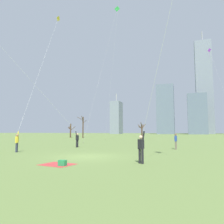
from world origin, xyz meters
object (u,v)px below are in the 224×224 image
Objects in this scene: bystander_watching_nearby at (176,141)px; bare_tree_center at (142,130)px; kite_flyer_foreground_left_pink at (161,55)px; bare_tree_right_of_center at (83,126)px; bare_tree_rightmost at (71,130)px; distant_kite_drifting_right_purple at (212,59)px; distant_kite_low_near_trees_teal at (118,11)px; kite_flyer_midfield_center_white at (50,108)px; distant_kite_high_overhead_green at (114,22)px; kite_flyer_midfield_left_yellow at (25,117)px; picnic_spot at (60,164)px.

bystander_watching_nearby is 0.39× the size of bare_tree_center.
bare_tree_right_of_center is at bearing 120.95° from kite_flyer_foreground_left_pink.
kite_flyer_foreground_left_pink is at bearing -55.52° from bare_tree_rightmost.
distant_kite_low_near_trees_teal reaches higher than distant_kite_drifting_right_purple.
bystander_watching_nearby is 44.15m from bare_tree_rightmost.
kite_flyer_foreground_left_pink is 1.34× the size of kite_flyer_midfield_center_white.
kite_flyer_midfield_center_white is 22.95m from distant_kite_high_overhead_green.
distant_kite_drifting_right_purple is at bearing 53.83° from kite_flyer_midfield_left_yellow.
bare_tree_center is 16.73m from bare_tree_right_of_center.
distant_kite_drifting_right_purple is at bearing 53.71° from kite_flyer_midfield_center_white.
bare_tree_rightmost is at bearing 116.73° from kite_flyer_midfield_center_white.
distant_kite_drifting_right_purple is (7.08, 22.63, 15.69)m from bystander_watching_nearby.
distant_kite_high_overhead_green reaches higher than picnic_spot.
picnic_spot is (-12.88, -35.08, -16.50)m from distant_kite_drifting_right_purple.
bare_tree_right_of_center is (-25.56, 29.90, 2.40)m from bystander_watching_nearby.
bystander_watching_nearby is 0.80× the size of picnic_spot.
bare_tree_center is (-3.07, 42.23, 2.11)m from picnic_spot.
distant_kite_high_overhead_green is at bearing -45.67° from bare_tree_rightmost.
bare_tree_rightmost is (-20.23, 20.70, -19.18)m from distant_kite_high_overhead_green.
kite_flyer_foreground_left_pink is 10.11× the size of picnic_spot.
kite_flyer_midfield_left_yellow reaches higher than picnic_spot.
distant_kite_drifting_right_purple is (20.98, 28.70, 13.30)m from kite_flyer_midfield_left_yellow.
distant_kite_drifting_right_purple reaches higher than bare_tree_right_of_center.
distant_kite_high_overhead_green is 26.82m from bare_tree_center.
kite_flyer_midfield_left_yellow is at bearing -72.02° from bare_tree_right_of_center.
distant_kite_high_overhead_green is at bearing 113.24° from kite_flyer_foreground_left_pink.
kite_flyer_midfield_center_white is 3.71× the size of bare_tree_rightmost.
kite_flyer_foreground_left_pink is at bearing -91.42° from bystander_watching_nearby.
bare_tree_center is 21.79m from bare_tree_rightmost.
bare_tree_right_of_center is 5.47m from bare_tree_rightmost.
bare_tree_rightmost is (-30.56, 31.83, 1.34)m from bystander_watching_nearby.
bystander_watching_nearby is 0.26× the size of bare_tree_right_of_center.
kite_flyer_midfield_center_white is 35.28m from distant_kite_drifting_right_purple.
kite_flyer_foreground_left_pink is 3.32× the size of bare_tree_right_of_center.
bare_tree_center is (-8.87, 29.78, 1.30)m from bystander_watching_nearby.
distant_kite_high_overhead_green reaches higher than bare_tree_center.
kite_flyer_foreground_left_pink is 14.75m from kite_flyer_midfield_center_white.
bare_tree_right_of_center is at bearing -21.18° from bare_tree_rightmost.
kite_flyer_foreground_left_pink is 37.28m from distant_kite_low_near_trees_teal.
kite_flyer_foreground_left_pink reaches higher than bare_tree_center.
distant_kite_drifting_right_purple reaches higher than picnic_spot.
distant_kite_low_near_trees_teal is at bearing 100.47° from picnic_spot.
distant_kite_low_near_trees_teal reaches higher than kite_flyer_midfield_center_white.
distant_kite_drifting_right_purple is 4.63× the size of bare_tree_center.
bare_tree_center is 0.67× the size of bare_tree_right_of_center.
kite_flyer_foreground_left_pink is 1.07× the size of distant_kite_drifting_right_purple.
distant_kite_high_overhead_green is 4.00× the size of bare_tree_right_of_center.
kite_flyer_foreground_left_pink is at bearing -33.92° from kite_flyer_midfield_center_white.
distant_kite_high_overhead_green is (-10.03, 23.36, 15.80)m from kite_flyer_foreground_left_pink.
bare_tree_rightmost is at bearing 141.69° from distant_kite_low_near_trees_teal.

